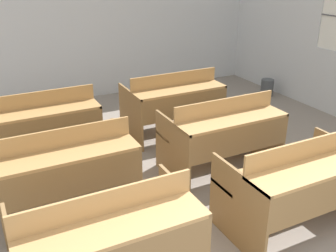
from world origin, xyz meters
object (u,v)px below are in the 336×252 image
(bench_third_right, at_px, (173,101))
(wastepaper_bin, at_px, (267,87))
(bench_third_left, at_px, (43,124))
(bench_front_left, at_px, (108,239))
(bench_second_right, at_px, (222,132))
(bench_front_right, at_px, (298,181))
(bench_second_left, at_px, (66,168))

(bench_third_right, bearing_deg, wastepaper_bin, 17.38)
(bench_third_left, bearing_deg, bench_front_left, -89.77)
(bench_second_right, xyz_separation_m, bench_third_right, (-0.01, 1.16, 0.00))
(bench_front_left, xyz_separation_m, bench_third_left, (-0.01, 2.31, 0.00))
(bench_second_right, distance_m, bench_third_right, 1.16)
(bench_front_left, xyz_separation_m, bench_front_right, (1.73, -0.02, 0.00))
(bench_third_left, height_order, wastepaper_bin, bench_third_left)
(bench_third_left, relative_size, bench_third_right, 1.00)
(bench_second_left, xyz_separation_m, bench_second_right, (1.76, 0.01, 0.00))
(bench_second_right, bearing_deg, bench_front_left, -146.41)
(bench_front_right, height_order, bench_third_right, same)
(bench_front_right, distance_m, bench_third_right, 2.33)
(bench_second_left, xyz_separation_m, bench_third_left, (0.01, 1.17, 0.00))
(bench_front_right, distance_m, bench_second_left, 2.10)
(bench_front_right, height_order, wastepaper_bin, bench_front_right)
(bench_front_left, height_order, bench_third_left, same)
(bench_front_left, xyz_separation_m, bench_second_left, (-0.02, 1.15, 0.00))
(bench_front_left, relative_size, bench_second_left, 1.00)
(bench_front_right, bearing_deg, bench_third_right, 90.20)
(bench_front_right, xyz_separation_m, bench_third_right, (-0.01, 2.33, 0.00))
(bench_front_right, relative_size, bench_second_right, 1.00)
(bench_second_left, distance_m, bench_third_right, 2.10)
(bench_second_right, height_order, wastepaper_bin, bench_second_right)
(bench_second_left, bearing_deg, bench_third_right, 33.81)
(bench_second_right, distance_m, bench_third_left, 2.10)
(bench_front_left, distance_m, bench_second_right, 2.09)
(bench_third_right, distance_m, wastepaper_bin, 2.39)
(bench_front_right, height_order, bench_second_right, same)
(bench_front_right, height_order, bench_second_left, same)
(bench_front_left, bearing_deg, bench_second_right, 33.59)
(bench_front_right, bearing_deg, bench_second_left, 146.37)
(bench_third_right, xyz_separation_m, wastepaper_bin, (2.26, 0.71, -0.33))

